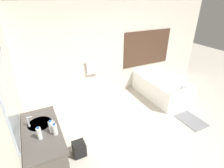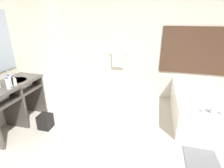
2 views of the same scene
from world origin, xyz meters
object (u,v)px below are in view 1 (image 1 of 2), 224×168
(water_bottle_1, at_px, (39,133))
(water_bottle_3, at_px, (51,127))
(water_bottle_2, at_px, (55,129))
(waste_bin, at_px, (79,149))
(soap_dispenser, at_px, (53,125))
(bathtub, at_px, (161,86))

(water_bottle_1, bearing_deg, water_bottle_3, 21.51)
(water_bottle_2, distance_m, waste_bin, 0.99)
(water_bottle_3, height_order, soap_dispenser, water_bottle_3)
(water_bottle_1, relative_size, waste_bin, 0.75)
(bathtub, relative_size, water_bottle_2, 8.53)
(water_bottle_1, height_order, soap_dispenser, water_bottle_1)
(water_bottle_2, bearing_deg, waste_bin, 36.29)
(bathtub, distance_m, waste_bin, 3.13)
(water_bottle_2, bearing_deg, water_bottle_3, 118.08)
(bathtub, xyz_separation_m, waste_bin, (-2.93, -1.08, -0.18))
(water_bottle_1, distance_m, water_bottle_3, 0.19)
(soap_dispenser, height_order, waste_bin, soap_dispenser)
(waste_bin, bearing_deg, bathtub, 20.18)
(bathtub, bearing_deg, waste_bin, -159.82)
(water_bottle_1, relative_size, water_bottle_2, 1.06)
(water_bottle_2, relative_size, waste_bin, 0.71)
(water_bottle_2, xyz_separation_m, water_bottle_3, (-0.04, 0.08, 0.01))
(bathtub, distance_m, water_bottle_1, 3.85)
(bathtub, relative_size, water_bottle_3, 7.98)
(bathtub, distance_m, water_bottle_3, 3.66)
(water_bottle_3, xyz_separation_m, soap_dispenser, (0.04, 0.08, -0.04))
(water_bottle_1, bearing_deg, soap_dispenser, 34.14)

